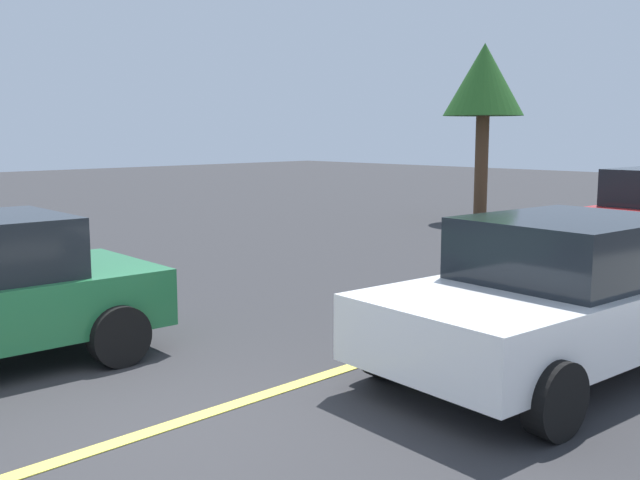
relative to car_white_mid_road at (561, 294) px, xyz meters
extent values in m
plane|color=#2D2D30|center=(-3.88, 1.53, -0.79)|extent=(80.00, 80.00, 0.00)
cube|color=#E0D14C|center=(-0.88, 1.53, -0.78)|extent=(28.00, 0.16, 0.01)
cylinder|color=black|center=(6.44, 2.85, -0.47)|extent=(0.65, 0.24, 0.64)
cylinder|color=black|center=(-3.09, 3.25, -0.47)|extent=(0.65, 0.26, 0.64)
cylinder|color=black|center=(-2.97, 5.12, -0.47)|extent=(0.65, 0.26, 0.64)
cube|color=white|center=(-0.06, 0.01, -0.16)|extent=(4.40, 2.28, 0.62)
cube|color=black|center=(0.15, -0.01, 0.46)|extent=(2.18, 1.84, 0.62)
cylinder|color=black|center=(-1.58, -0.80, -0.47)|extent=(0.66, 0.28, 0.64)
cylinder|color=black|center=(-1.41, 1.08, -0.47)|extent=(0.66, 0.28, 0.64)
cylinder|color=black|center=(1.46, 0.81, -0.47)|extent=(0.66, 0.28, 0.64)
cylinder|color=#513823|center=(10.23, 7.65, 0.62)|extent=(0.35, 0.35, 2.82)
cone|color=#1E4C1C|center=(10.23, 7.65, 2.97)|extent=(2.12, 2.12, 1.88)
camera|label=1|loc=(-6.78, -3.45, 1.61)|focal=41.45mm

